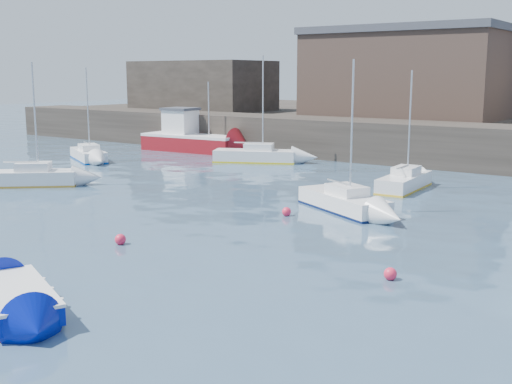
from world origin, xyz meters
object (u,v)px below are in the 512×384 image
Objects in this scene: blue_dinghy at (16,299)px; buoy_near at (121,244)px; buoy_mid at (390,280)px; sailboat_e at (88,154)px; sailboat_b at (344,201)px; buoy_far at (286,216)px; fishing_boat at (190,138)px; sailboat_a at (30,177)px; sailboat_h at (255,155)px; sailboat_f at (404,181)px.

buoy_near is (-3.14, 6.75, -0.42)m from blue_dinghy.
buoy_mid is at bearing 10.77° from buoy_near.
sailboat_b is at bearing -12.10° from sailboat_e.
sailboat_e is (-23.48, 22.50, 0.03)m from blue_dinghy.
buoy_far is at bearing 72.52° from buoy_near.
sailboat_b is at bearing -33.07° from fishing_boat.
buoy_far reaches higher than buoy_mid.
sailboat_h is at bearing 73.14° from sailboat_a.
buoy_near is at bearing -103.63° from sailboat_f.
buoy_near is (20.34, -15.75, -0.45)m from sailboat_e.
sailboat_f is 15.93× the size of buoy_mid.
sailboat_a is 0.91× the size of sailboat_h.
fishing_boat is 23.51m from sailboat_f.
fishing_boat is at bearing 140.93° from buoy_mid.
blue_dinghy is at bearing -87.57° from buoy_far.
sailboat_a is 18.87m from sailboat_b.
sailboat_b is 1.07× the size of sailboat_f.
sailboat_b reaches higher than blue_dinghy.
blue_dinghy is 10.12× the size of buoy_near.
sailboat_b is 7.19m from sailboat_f.
sailboat_f is at bearing 87.31° from blue_dinghy.
sailboat_f is at bearing 4.50° from sailboat_e.
buoy_mid is (6.00, -15.73, -0.47)m from sailboat_f.
sailboat_e is at bearing -103.88° from fishing_boat.
sailboat_f reaches higher than fishing_boat.
sailboat_h is 24.11m from buoy_near.
sailboat_a is at bearing 143.36° from blue_dinghy.
sailboat_f is (18.49, 11.54, -0.03)m from sailboat_a.
buoy_far is at bearing -123.24° from sailboat_b.
sailboat_b is at bearing -91.01° from sailboat_f.
sailboat_h is 18.53m from buoy_far.
sailboat_a is at bearing -106.86° from sailboat_h.
blue_dinghy is 31.55m from sailboat_h.
sailboat_e is 16.16× the size of buoy_near.
sailboat_b is at bearing 13.36° from sailboat_a.
sailboat_h is 18.18× the size of buoy_near.
buoy_far is (16.71, 1.85, -0.50)m from sailboat_a.
blue_dinghy reaches higher than buoy_far.
fishing_boat is 19.23m from sailboat_a.
fishing_boat is at bearing 101.59° from sailboat_a.
sailboat_h reaches higher than buoy_mid.
blue_dinghy is 0.61× the size of sailboat_b.
sailboat_e is 0.89× the size of sailboat_h.
blue_dinghy is at bearing -93.39° from sailboat_b.
blue_dinghy is at bearing -56.24° from fishing_boat.
buoy_mid is at bearing -24.25° from sailboat_e.
sailboat_b is at bearing 125.63° from buoy_mid.
sailboat_e is at bearing 136.21° from blue_dinghy.
fishing_boat is 1.16× the size of sailboat_h.
sailboat_e reaches higher than sailboat_f.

